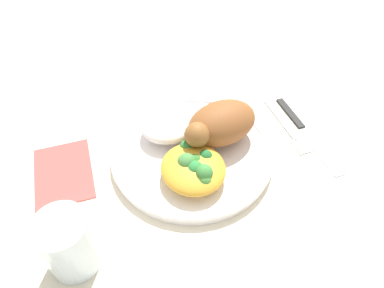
# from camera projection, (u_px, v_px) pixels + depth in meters

# --- Properties ---
(ground_plane) EXTENTS (2.00, 2.00, 0.00)m
(ground_plane) POSITION_uv_depth(u_px,v_px,m) (192.00, 157.00, 0.57)
(ground_plane) COLOR #ECE1C6
(plate) EXTENTS (0.26, 0.26, 0.02)m
(plate) POSITION_uv_depth(u_px,v_px,m) (192.00, 152.00, 0.56)
(plate) COLOR white
(plate) RESTS_ON ground_plane
(roasted_chicken) EXTENTS (0.12, 0.08, 0.06)m
(roasted_chicken) POSITION_uv_depth(u_px,v_px,m) (221.00, 125.00, 0.54)
(roasted_chicken) COLOR brown
(roasted_chicken) RESTS_ON plate
(rice_pile) EXTENTS (0.09, 0.08, 0.03)m
(rice_pile) POSITION_uv_depth(u_px,v_px,m) (169.00, 124.00, 0.57)
(rice_pile) COLOR white
(rice_pile) RESTS_ON plate
(mac_cheese_with_broccoli) EXTENTS (0.09, 0.10, 0.04)m
(mac_cheese_with_broccoli) POSITION_uv_depth(u_px,v_px,m) (194.00, 167.00, 0.50)
(mac_cheese_with_broccoli) COLOR gold
(mac_cheese_with_broccoli) RESTS_ON plate
(fork) EXTENTS (0.04, 0.14, 0.01)m
(fork) POSITION_uv_depth(u_px,v_px,m) (287.00, 128.00, 0.61)
(fork) COLOR #B2B2B7
(fork) RESTS_ON ground_plane
(knife) EXTENTS (0.04, 0.19, 0.01)m
(knife) POSITION_uv_depth(u_px,v_px,m) (302.00, 127.00, 0.61)
(knife) COLOR black
(knife) RESTS_ON ground_plane
(water_glass) EXTENTS (0.06, 0.06, 0.09)m
(water_glass) POSITION_uv_depth(u_px,v_px,m) (68.00, 244.00, 0.42)
(water_glass) COLOR silver
(water_glass) RESTS_ON ground_plane
(napkin) EXTENTS (0.11, 0.14, 0.00)m
(napkin) POSITION_uv_depth(u_px,v_px,m) (63.00, 172.00, 0.54)
(napkin) COLOR #DB4C47
(napkin) RESTS_ON ground_plane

